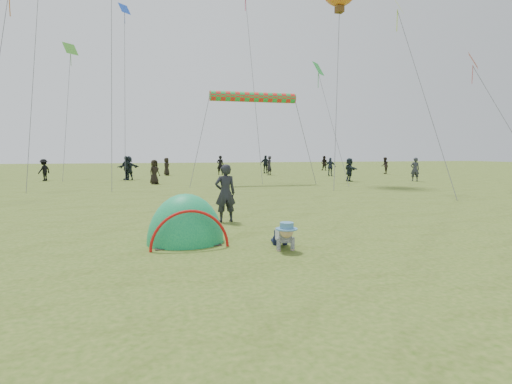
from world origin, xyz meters
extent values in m
plane|color=#315413|center=(0.00, 0.00, 0.00)|extent=(140.00, 140.00, 0.00)
ellipsoid|color=#09754F|center=(-0.95, 1.25, 0.00)|extent=(1.87, 1.58, 2.29)
imported|color=black|center=(0.41, 3.76, 0.87)|extent=(0.66, 0.46, 1.74)
imported|color=black|center=(4.15, 28.34, 0.88)|extent=(0.73, 0.58, 1.76)
imported|color=black|center=(19.57, 25.90, 0.79)|extent=(0.91, 0.97, 1.59)
imported|color=black|center=(8.87, 29.88, 0.88)|extent=(1.05, 0.47, 1.76)
imported|color=black|center=(-9.48, 23.87, 0.79)|extent=(1.01, 1.18, 1.58)
imported|color=black|center=(-1.69, 18.87, 0.79)|extent=(0.91, 0.90, 1.59)
imported|color=#1B252C|center=(11.80, 17.97, 0.83)|extent=(0.51, 1.55, 1.66)
imported|color=#2B2D37|center=(16.34, 16.85, 0.85)|extent=(0.72, 0.58, 1.70)
imported|color=black|center=(16.87, 33.84, 0.82)|extent=(0.99, 1.01, 1.64)
imported|color=black|center=(-3.73, 23.25, 0.90)|extent=(1.07, 1.02, 1.79)
imported|color=black|center=(-0.66, 28.55, 0.79)|extent=(0.56, 0.81, 1.58)
imported|color=#232B34|center=(-3.57, 23.49, 0.89)|extent=(1.73, 1.16, 1.79)
imported|color=black|center=(8.38, 26.86, 0.86)|extent=(0.74, 0.73, 1.73)
imported|color=#263041|center=(13.11, 24.02, 0.80)|extent=(0.99, 0.87, 1.60)
cylinder|color=red|center=(4.65, 17.58, 5.63)|extent=(5.66, 0.64, 0.64)
plane|color=green|center=(9.70, 18.92, 7.94)|extent=(1.13, 1.13, 0.92)
plane|color=blue|center=(-3.67, 25.98, 13.23)|extent=(0.96, 0.96, 0.79)
plane|color=#E25C6C|center=(15.24, 10.69, 7.02)|extent=(1.04, 1.04, 0.85)
plane|color=#CFFD30|center=(11.04, 11.52, 9.89)|extent=(1.20, 1.20, 0.98)
plane|color=green|center=(-8.02, 27.67, 10.34)|extent=(1.15, 1.15, 0.94)
camera|label=1|loc=(-1.58, -7.97, 2.10)|focal=28.00mm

